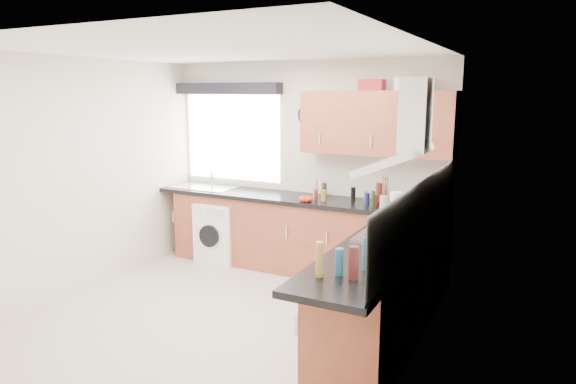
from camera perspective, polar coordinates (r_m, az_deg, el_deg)
The scene contains 40 objects.
ground_plane at distance 5.15m, azimuth -6.98°, elevation -13.49°, with size 3.60×3.60×0.00m, color beige.
ceiling at distance 4.71m, azimuth -7.72°, elevation 15.41°, with size 3.60×3.60×0.02m, color white.
wall_back at distance 6.32m, azimuth 1.90°, elevation 3.00°, with size 3.60×0.02×2.50m, color silver.
wall_front at distance 3.48m, azimuth -24.30°, elevation -4.66°, with size 3.60×0.02×2.50m, color silver.
wall_left at distance 5.97m, azimuth -21.77°, elevation 1.74°, with size 0.02×3.60×2.50m, color silver.
wall_right at distance 4.06m, azimuth 14.18°, elevation -1.87°, with size 0.02×3.60×2.50m, color silver.
window at distance 6.79m, azimuth -6.21°, elevation 6.05°, with size 1.40×0.02×1.10m, color white.
window_blind at distance 6.69m, azimuth -6.75°, elevation 11.37°, with size 1.50×0.18×0.14m, color black.
splashback at distance 4.36m, azimuth 14.91°, elevation -1.96°, with size 0.01×3.00×0.54m, color white.
base_cab_back at distance 6.28m, azimuth -0.10°, elevation -4.70°, with size 3.00×0.58×0.86m, color brown.
base_cab_corner at distance 5.75m, azimuth 14.28°, elevation -6.55°, with size 0.60×0.60×0.86m, color brown.
base_cab_right at distance 4.51m, azimuth 10.47°, elevation -11.34°, with size 0.58×2.10×0.86m, color brown.
worktop_back at distance 6.12m, azimuth 0.68°, elevation -0.73°, with size 3.60×0.62×0.05m, color black.
worktop_right at distance 4.22m, azimuth 9.96°, elevation -6.32°, with size 0.62×2.42×0.05m, color black.
sink at distance 6.79m, azimuth -9.42°, elevation 0.85°, with size 0.84×0.46×0.10m, color silver, non-canonical shape.
oven at distance 4.65m, azimuth 10.89°, elevation -10.72°, with size 0.56×0.58×0.85m, color black.
hob_plate at distance 4.49m, azimuth 11.12°, elevation -4.88°, with size 0.52×0.52×0.01m, color silver.
extractor_hood at distance 4.31m, azimuth 12.82°, elevation 5.94°, with size 0.52×0.78×0.66m, color silver, non-canonical shape.
upper_cabinets at distance 5.76m, azimuth 9.84°, elevation 7.56°, with size 1.70×0.35×0.70m, color brown.
washing_machine at distance 6.65m, azimuth -7.48°, elevation -4.34°, with size 0.52×0.50×0.76m, color white.
wall_clock at distance 6.21m, azimuth 2.20°, elevation 8.55°, with size 0.27×0.27×0.04m, color black.
casserole at distance 5.75m, azimuth 13.69°, elevation 11.59°, with size 0.33×0.24×0.14m, color white.
storage_box at distance 5.87m, azimuth 9.36°, elevation 11.65°, with size 0.27×0.22×0.12m, color #AE2D2E.
utensil_pot at distance 5.55m, azimuth 10.68°, elevation -1.13°, with size 0.10×0.10×0.14m, color #A49385.
kitchen_roll at distance 5.20m, azimuth 11.87°, elevation -1.37°, with size 0.12×0.12×0.25m, color white.
tomato_cluster at distance 5.82m, azimuth 2.02°, elevation -0.77°, with size 0.14×0.14×0.06m, color red, non-canonical shape.
jar_0 at distance 6.12m, azimuth 4.03°, elevation 0.27°, with size 0.06×0.06×0.16m, color #3C3021.
jar_1 at distance 5.87m, azimuth 3.96°, elevation -0.40°, with size 0.06×0.06×0.13m, color olive.
jar_2 at distance 5.87m, azimuth 7.25°, elevation -0.27°, with size 0.05×0.05×0.16m, color black.
jar_3 at distance 5.69m, azimuth 8.77°, elevation -0.81°, with size 0.06×0.06×0.14m, color #171548.
jar_4 at distance 5.89m, azimuth 3.11°, elevation -0.34°, with size 0.04×0.04×0.13m, color maroon.
jar_5 at distance 5.63m, azimuth 9.64°, elevation -0.99°, with size 0.06×0.06×0.13m, color #5D1913.
jar_6 at distance 5.61m, azimuth 9.43°, elevation -0.78°, with size 0.04×0.04×0.18m, color #163814.
jar_7 at distance 5.94m, azimuth 3.06°, elevation 0.33°, with size 0.05×0.05×0.24m, color #9F9387.
jar_8 at distance 5.89m, azimuth 10.08°, elevation -0.05°, with size 0.07×0.07×0.22m, color maroon.
jar_9 at distance 5.87m, azimuth 8.63°, elevation -0.44°, with size 0.04×0.04×0.13m, color #A18A37.
bottle_0 at distance 3.63m, azimuth 8.69°, elevation -6.77°, with size 0.06×0.06×0.24m, color #1A577E.
bottle_1 at distance 3.46m, azimuth 7.30°, elevation -7.79°, with size 0.07×0.07×0.23m, color #471B19.
bottle_2 at distance 3.52m, azimuth 5.70°, elevation -7.72°, with size 0.06×0.06×0.19m, color #1B5B84.
bottle_3 at distance 3.47m, azimuth 3.52°, elevation -7.48°, with size 0.05×0.05×0.24m, color #A58539.
Camera 1 is at (2.66, -3.87, 2.13)m, focal length 32.00 mm.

